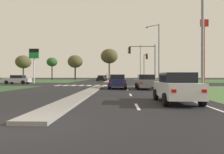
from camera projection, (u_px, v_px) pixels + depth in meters
ground_plane at (104, 84)px, 36.03m from camera, size 200.00×200.00×0.00m
grass_verge_far_left at (23, 81)px, 61.44m from camera, size 35.00×35.00×0.01m
grass_verge_far_right at (200, 81)px, 59.59m from camera, size 35.00×35.00×0.01m
median_island_near at (87, 93)px, 17.04m from camera, size 1.20×22.00×0.14m
median_island_far at (110, 80)px, 61.01m from camera, size 1.20×36.00×0.14m
lane_dash_near at (137, 107)px, 9.83m from camera, size 0.14×2.00×0.01m
lane_dash_second at (131, 95)px, 15.82m from camera, size 0.14×2.00×0.01m
lane_dash_third at (128, 90)px, 21.82m from camera, size 0.14×2.00×0.01m
edge_line_right at (169, 93)px, 17.79m from camera, size 0.14×24.00×0.01m
stop_bar_near at (128, 86)px, 28.90m from camera, size 6.40×0.50×0.01m
crosswalk_bar_near at (58, 85)px, 31.06m from camera, size 0.70×2.80×0.01m
crosswalk_bar_second at (66, 85)px, 31.02m from camera, size 0.70×2.80×0.01m
crosswalk_bar_third at (74, 85)px, 30.98m from camera, size 0.70×2.80×0.01m
crosswalk_bar_fourth at (81, 85)px, 30.94m from camera, size 0.70×2.80×0.01m
crosswalk_bar_fifth at (89, 85)px, 30.90m from camera, size 0.70×2.80×0.01m
crosswalk_bar_sixth at (97, 85)px, 30.86m from camera, size 0.70×2.80×0.01m
crosswalk_bar_seventh at (105, 85)px, 30.81m from camera, size 0.70×2.80×0.01m
car_navy_near at (117, 81)px, 23.46m from camera, size 1.96×4.41×1.57m
car_teal_second at (104, 78)px, 65.83m from camera, size 1.97×4.55×1.54m
car_silver_third at (17, 79)px, 36.40m from camera, size 4.51×1.99×1.53m
car_maroon_fourth at (181, 79)px, 37.70m from camera, size 4.18×1.97×1.54m
car_grey_fifth at (146, 82)px, 22.48m from camera, size 2.05×4.16×1.57m
car_black_sixth at (101, 78)px, 56.84m from camera, size 2.05×4.55×1.52m
car_white_seventh at (176, 87)px, 11.26m from camera, size 1.95×4.20×1.62m
traffic_signal_near_right at (145, 58)px, 29.18m from camera, size 3.87×0.32×5.76m
traffic_signal_far_right at (145, 63)px, 40.70m from camera, size 0.32×4.56×5.69m
street_lamp_near at (204, 26)px, 14.40m from camera, size 0.56×2.13×8.67m
street_lamp_second at (158, 51)px, 30.89m from camera, size 1.98×1.52×8.99m
street_lamp_third at (141, 61)px, 58.51m from camera, size 1.29×2.01×9.98m
pedestrian_at_median at (107, 77)px, 45.50m from camera, size 0.34×0.34×1.81m
fastfood_pole_sign at (204, 37)px, 47.72m from camera, size 1.80×0.40×14.20m
fuel_price_totem at (34, 58)px, 39.20m from camera, size 1.80×0.24×6.46m
treeline_near at (23, 62)px, 62.04m from camera, size 4.51×4.51×7.41m
treeline_second at (52, 62)px, 65.07m from camera, size 3.25×3.25×7.03m
treeline_third at (75, 62)px, 64.86m from camera, size 4.58×4.58×7.73m
treeline_fourth at (109, 56)px, 65.34m from camera, size 5.31×5.31×9.75m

